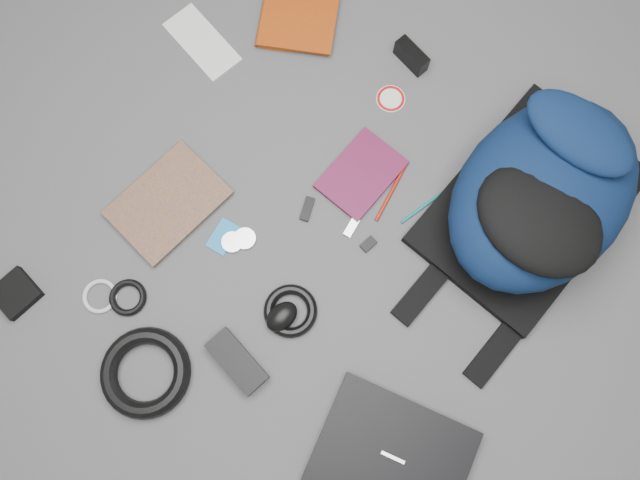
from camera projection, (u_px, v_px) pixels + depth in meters
The scene contains 24 objects.
ground at pixel (320, 242), 1.45m from camera, with size 4.00×4.00×0.00m, color #4F4F51.
backpack at pixel (543, 194), 1.35m from camera, with size 0.38×0.55×0.23m, color black, non-canonical shape.
laptop at pixel (392, 457), 1.32m from camera, with size 0.32×0.25×0.03m, color black.
textbook_red at pixel (263, 1), 1.57m from camera, with size 0.19×0.26×0.03m, color #872C07.
comic_book at pixel (142, 176), 1.47m from camera, with size 0.18×0.25×0.02m, color #C3760D.
envelope at pixel (202, 42), 1.56m from camera, with size 0.21×0.09×0.00m, color silver.
dvd_case at pixel (361, 174), 1.47m from camera, with size 0.14×0.19×0.02m, color #470D27.
compact_camera at pixel (411, 56), 1.52m from camera, with size 0.09×0.03×0.05m, color black.
sticker_disc at pixel (391, 99), 1.52m from camera, with size 0.07×0.07×0.00m, color white.
pen_teal at pixel (422, 208), 1.46m from camera, with size 0.01×0.01×0.12m, color #0B6865.
pen_red at pixel (391, 192), 1.47m from camera, with size 0.01×0.01×0.16m, color #9E1A0C.
id_badge at pixel (223, 237), 1.45m from camera, with size 0.05×0.08×0.00m, color #187BBB.
usb_black at pixel (307, 209), 1.46m from camera, with size 0.02×0.06×0.01m, color black.
usb_silver at pixel (351, 227), 1.45m from camera, with size 0.02×0.05×0.01m, color silver.
key_fob at pixel (368, 244), 1.44m from camera, with size 0.02×0.04×0.01m, color black.
mouse at pixel (282, 317), 1.39m from camera, with size 0.06×0.08×0.04m, color black.
headphone_left at pixel (245, 239), 1.44m from camera, with size 0.05×0.05×0.01m, color silver.
headphone_right at pixel (232, 242), 1.44m from camera, with size 0.05×0.05×0.01m, color silver.
cable_coil at pixel (290, 311), 1.40m from camera, with size 0.12×0.12×0.02m, color black.
power_brick at pixel (237, 361), 1.37m from camera, with size 0.15×0.06×0.04m, color black.
power_cord_coil at pixel (146, 373), 1.36m from camera, with size 0.20×0.20×0.04m, color black.
pouch at pixel (16, 293), 1.41m from camera, with size 0.09×0.09×0.02m, color black.
earbud_coil at pixel (128, 298), 1.41m from camera, with size 0.09×0.09×0.02m, color black.
white_cable_coil at pixel (100, 296), 1.41m from camera, with size 0.08×0.08×0.01m, color beige.
Camera 1 is at (0.18, -0.27, 1.41)m, focal length 35.00 mm.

